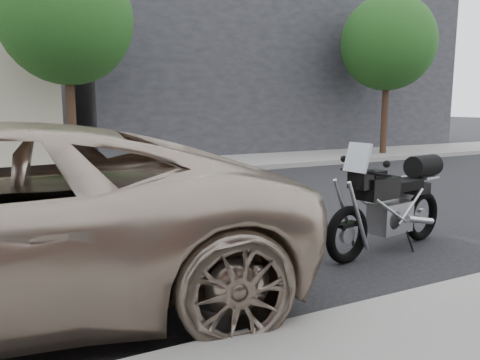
% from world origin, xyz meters
% --- Properties ---
extents(ground, '(120.00, 120.00, 0.00)m').
position_xyz_m(ground, '(0.00, 0.00, 0.00)').
color(ground, black).
rests_on(ground, ground).
extents(far_sidewalk, '(44.00, 3.00, 0.15)m').
position_xyz_m(far_sidewalk, '(0.00, -6.50, 0.07)').
color(far_sidewalk, gray).
rests_on(far_sidewalk, ground).
extents(far_building_dark, '(16.00, 11.00, 7.00)m').
position_xyz_m(far_building_dark, '(-7.00, -13.50, 3.50)').
color(far_building_dark, '#28282D').
rests_on(far_building_dark, ground).
extents(street_tree_left, '(3.40, 3.40, 5.70)m').
position_xyz_m(street_tree_left, '(-9.00, -6.00, 4.14)').
color(street_tree_left, '#3A271A').
rests_on(street_tree_left, far_sidewalk).
extents(street_tree_mid, '(3.40, 3.40, 5.70)m').
position_xyz_m(street_tree_mid, '(2.00, -6.00, 4.14)').
color(street_tree_mid, '#3A271A').
rests_on(street_tree_mid, far_sidewalk).
extents(motorcycle, '(2.36, 1.03, 1.50)m').
position_xyz_m(motorcycle, '(-1.05, 2.55, 0.65)').
color(motorcycle, black).
rests_on(motorcycle, ground).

